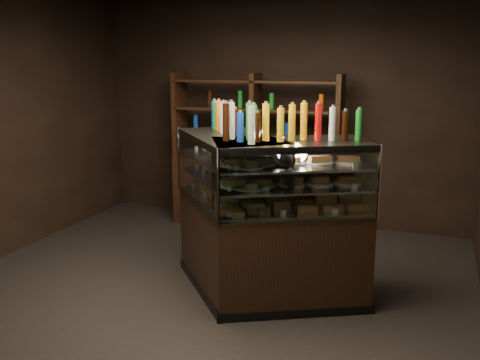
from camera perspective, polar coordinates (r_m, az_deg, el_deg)
name	(u,v)px	position (r m, az deg, el deg)	size (l,w,h in m)	color
ground	(205,289)	(5.28, -3.78, -11.52)	(5.00, 5.00, 0.00)	black
room_shell	(202,85)	(4.82, -4.12, 10.03)	(5.02, 5.02, 3.01)	black
display_case	(259,244)	(4.98, 2.07, -6.82)	(2.08, 1.49, 1.50)	black
food_display	(260,176)	(4.80, 2.11, 0.39)	(1.70, 1.06, 0.46)	#C87647
bottles_top	(260,122)	(4.73, 2.20, 6.21)	(1.53, 0.92, 0.30)	silver
potted_conifer	(315,250)	(5.00, 7.97, -7.41)	(0.37, 0.37, 0.79)	black
back_shelving	(255,181)	(6.97, 1.63, -0.14)	(2.20, 0.47, 2.00)	black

